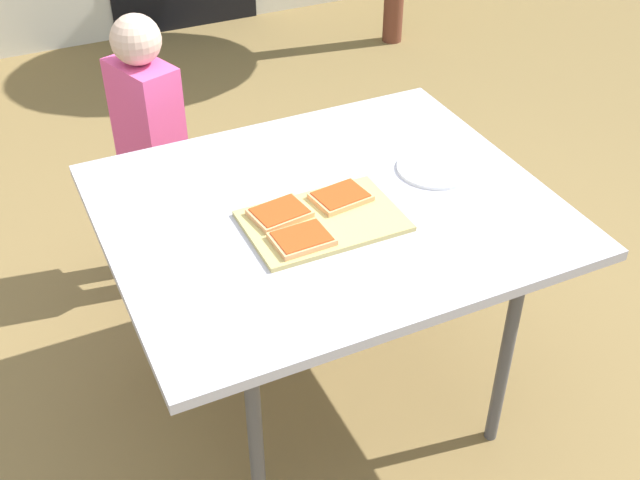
{
  "coord_description": "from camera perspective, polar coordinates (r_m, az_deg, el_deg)",
  "views": [
    {
      "loc": [
        -0.76,
        -1.57,
        1.92
      ],
      "look_at": [
        -0.02,
        0.0,
        0.61
      ],
      "focal_mm": 44.85,
      "sensor_mm": 36.0,
      "label": 1
    }
  ],
  "objects": [
    {
      "name": "ground_plane",
      "position": [
        2.59,
        0.47,
        -10.76
      ],
      "size": [
        16.0,
        16.0,
        0.0
      ],
      "primitive_type": "plane",
      "color": "olive"
    },
    {
      "name": "dining_table",
      "position": [
        2.14,
        0.56,
        1.37
      ],
      "size": [
        1.16,
        0.99,
        0.72
      ],
      "color": "#B0AFBC",
      "rests_on": "ground"
    },
    {
      "name": "cutting_board",
      "position": [
        2.04,
        0.22,
        1.38
      ],
      "size": [
        0.4,
        0.27,
        0.01
      ],
      "primitive_type": "cube",
      "color": "tan",
      "rests_on": "dining_table"
    },
    {
      "name": "pizza_slice_far_left",
      "position": [
        2.05,
        -2.89,
        1.95
      ],
      "size": [
        0.16,
        0.13,
        0.02
      ],
      "color": "tan",
      "rests_on": "cutting_board"
    },
    {
      "name": "pizza_slice_far_right",
      "position": [
        2.11,
        1.48,
        3.11
      ],
      "size": [
        0.16,
        0.13,
        0.02
      ],
      "color": "tan",
      "rests_on": "cutting_board"
    },
    {
      "name": "pizza_slice_near_left",
      "position": [
        1.96,
        -1.3,
        0.1
      ],
      "size": [
        0.15,
        0.11,
        0.02
      ],
      "color": "tan",
      "rests_on": "cutting_board"
    },
    {
      "name": "plate_white_right",
      "position": [
        2.28,
        8.24,
        5.11
      ],
      "size": [
        0.22,
        0.22,
        0.01
      ],
      "primitive_type": "cylinder",
      "color": "white",
      "rests_on": "dining_table"
    },
    {
      "name": "child_left",
      "position": [
        2.76,
        -12.0,
        6.99
      ],
      "size": [
        0.21,
        0.27,
        1.01
      ],
      "color": "#493148",
      "rests_on": "ground"
    }
  ]
}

